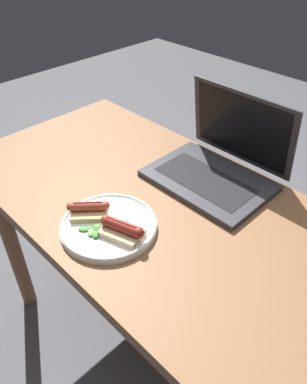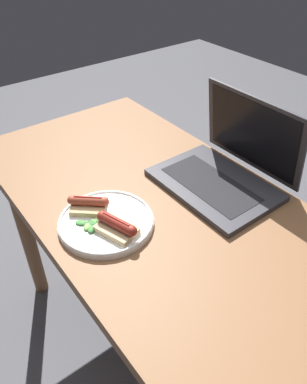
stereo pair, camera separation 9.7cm
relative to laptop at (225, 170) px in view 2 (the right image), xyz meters
name	(u,v)px [view 2 (the right image)]	position (x,y,z in m)	size (l,w,h in m)	color
ground_plane	(157,348)	(-0.04, -0.21, -0.80)	(6.00, 6.00, 0.00)	#4C4C51
desk	(159,231)	(-0.04, -0.21, -0.15)	(1.27, 0.64, 0.76)	brown
laptop	(225,170)	(0.00, 0.00, 0.00)	(0.35, 0.28, 0.25)	#2D2D33
plate	(106,222)	(-0.05, -0.37, -0.03)	(0.24, 0.24, 0.02)	white
sausage_toast_left	(89,204)	(-0.12, -0.38, -0.01)	(0.11, 0.11, 0.04)	tan
sausage_toast_middle	(117,226)	(0.00, -0.37, -0.01)	(0.12, 0.09, 0.05)	#D6B784
salad_pile	(90,226)	(-0.06, -0.41, -0.03)	(0.07, 0.06, 0.01)	#387A33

